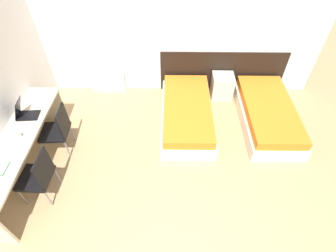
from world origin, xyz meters
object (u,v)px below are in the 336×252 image
nightstand (222,86)px  chair_near_laptop (58,129)px  chair_near_notebook (38,175)px  bed_near_door (267,114)px  laptop (25,113)px  bed_near_window (187,113)px

nightstand → chair_near_laptop: chair_near_laptop is taller
nightstand → chair_near_notebook: 3.76m
bed_near_door → chair_near_laptop: chair_near_laptop is taller
nightstand → chair_near_notebook: bearing=-140.8°
bed_near_door → laptop: size_ratio=5.65×
chair_near_notebook → bed_near_door: bearing=26.1°
chair_near_notebook → bed_near_window: bearing=39.2°
bed_near_window → chair_near_notebook: 2.69m
chair_near_laptop → laptop: bearing=173.3°
bed_near_door → chair_near_notebook: bearing=-156.5°
chair_near_laptop → nightstand: bearing=24.0°
chair_near_laptop → bed_near_window: bearing=15.2°
bed_near_window → chair_near_laptop: 2.28m
bed_near_window → chair_near_laptop: chair_near_laptop is taller
chair_near_notebook → laptop: 1.06m
nightstand → chair_near_laptop: size_ratio=0.57×
chair_near_laptop → chair_near_notebook: size_ratio=1.00×
laptop → nightstand: bearing=19.0°
nightstand → laptop: bearing=-156.5°
laptop → bed_near_door: bearing=4.9°
bed_near_window → laptop: 2.73m
bed_near_window → chair_near_laptop: (-2.15, -0.71, 0.28)m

